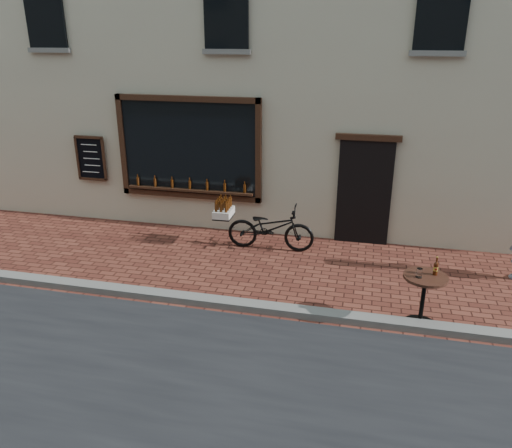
# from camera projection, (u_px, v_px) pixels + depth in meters

# --- Properties ---
(ground) EXTENTS (90.00, 90.00, 0.00)m
(ground) POSITION_uv_depth(u_px,v_px,m) (231.00, 314.00, 7.98)
(ground) COLOR #54241B
(ground) RESTS_ON ground
(kerb) EXTENTS (90.00, 0.25, 0.12)m
(kerb) POSITION_uv_depth(u_px,v_px,m) (235.00, 304.00, 8.14)
(kerb) COLOR slate
(kerb) RESTS_ON ground
(cargo_bicycle) EXTENTS (2.08, 0.67, 1.01)m
(cargo_bicycle) POSITION_uv_depth(u_px,v_px,m) (269.00, 227.00, 10.21)
(cargo_bicycle) COLOR black
(cargo_bicycle) RESTS_ON ground
(bistro_table) EXTENTS (0.65, 0.65, 1.12)m
(bistro_table) POSITION_uv_depth(u_px,v_px,m) (424.00, 290.00, 7.46)
(bistro_table) COLOR black
(bistro_table) RESTS_ON ground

